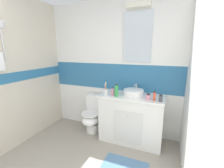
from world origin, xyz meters
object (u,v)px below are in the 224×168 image
object	(u,v)px
hair_gel_jar	(148,97)
deodorant_spray_can	(154,96)
toothbrush_cup	(106,92)
soap_dispenser	(113,92)
sink_basin	(134,92)
shampoo_bottle_tall	(116,90)
toilet	(93,115)
lotion_bottle_short	(161,98)

from	to	relation	value
hair_gel_jar	deodorant_spray_can	bearing A→B (deg)	-1.47
toothbrush_cup	soap_dispenser	bearing A→B (deg)	12.96
toothbrush_cup	sink_basin	bearing A→B (deg)	18.09
toothbrush_cup	shampoo_bottle_tall	size ratio (longest dim) A/B	1.08
toilet	shampoo_bottle_tall	distance (m)	0.83
sink_basin	hair_gel_jar	bearing A→B (deg)	-26.81
sink_basin	hair_gel_jar	xyz separation A→B (m)	(0.26, -0.13, -0.01)
deodorant_spray_can	shampoo_bottle_tall	distance (m)	0.61
sink_basin	shampoo_bottle_tall	xyz separation A→B (m)	(-0.26, -0.15, 0.05)
sink_basin	lotion_bottle_short	xyz separation A→B (m)	(0.45, -0.15, -0.00)
toilet	toothbrush_cup	xyz separation A→B (m)	(0.36, -0.16, 0.56)
soap_dispenser	deodorant_spray_can	bearing A→B (deg)	-1.23
toilet	toothbrush_cup	world-z (taller)	toothbrush_cup
toilet	deodorant_spray_can	bearing A→B (deg)	-7.04
toothbrush_cup	deodorant_spray_can	bearing A→B (deg)	0.81
soap_dispenser	shampoo_bottle_tall	world-z (taller)	shampoo_bottle_tall
toilet	soap_dispenser	world-z (taller)	soap_dispenser
toothbrush_cup	shampoo_bottle_tall	xyz separation A→B (m)	(0.19, -0.00, 0.04)
deodorant_spray_can	toothbrush_cup	bearing A→B (deg)	-179.19
toilet	toothbrush_cup	bearing A→B (deg)	-23.32
lotion_bottle_short	hair_gel_jar	xyz separation A→B (m)	(-0.19, 0.01, -0.01)
deodorant_spray_can	sink_basin	bearing A→B (deg)	159.17
soap_dispenser	shampoo_bottle_tall	bearing A→B (deg)	-21.29
toilet	lotion_bottle_short	world-z (taller)	lotion_bottle_short
shampoo_bottle_tall	hair_gel_jar	world-z (taller)	shampoo_bottle_tall
toothbrush_cup	lotion_bottle_short	size ratio (longest dim) A/B	2.07
toilet	soap_dispenser	size ratio (longest dim) A/B	4.71
lotion_bottle_short	hair_gel_jar	size ratio (longest dim) A/B	1.12
toilet	deodorant_spray_can	distance (m)	1.31
deodorant_spray_can	toilet	bearing A→B (deg)	172.96
shampoo_bottle_tall	lotion_bottle_short	distance (m)	0.71
sink_basin	hair_gel_jar	world-z (taller)	sink_basin
lotion_bottle_short	deodorant_spray_can	bearing A→B (deg)	173.71
toothbrush_cup	deodorant_spray_can	xyz separation A→B (m)	(0.80, 0.01, 0.01)
toilet	hair_gel_jar	distance (m)	1.21
soap_dispenser	hair_gel_jar	world-z (taller)	soap_dispenser
toilet	hair_gel_jar	xyz separation A→B (m)	(1.07, -0.14, 0.55)
toothbrush_cup	lotion_bottle_short	xyz separation A→B (m)	(0.90, 0.00, -0.01)
deodorant_spray_can	lotion_bottle_short	world-z (taller)	deodorant_spray_can
toothbrush_cup	hair_gel_jar	xyz separation A→B (m)	(0.71, 0.01, -0.01)
shampoo_bottle_tall	lotion_bottle_short	xyz separation A→B (m)	(0.71, 0.00, -0.05)
soap_dispenser	deodorant_spray_can	world-z (taller)	soap_dispenser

